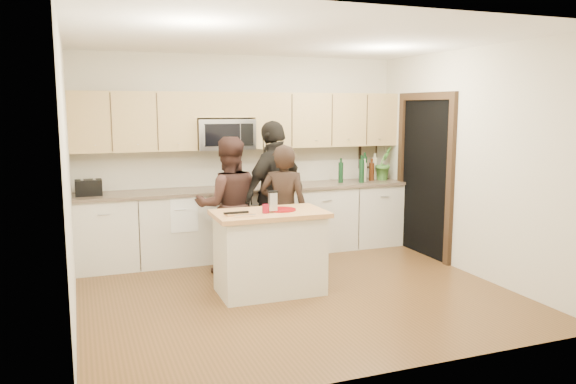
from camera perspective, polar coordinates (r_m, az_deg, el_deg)
name	(u,v)px	position (r m, az deg, el deg)	size (l,w,h in m)	color
floor	(295,292)	(6.24, 0.76, -10.14)	(4.50, 4.50, 0.00)	brown
room_shell	(296,134)	(5.91, 0.80, 5.95)	(4.52, 4.02, 2.71)	beige
back_cabinetry	(250,221)	(7.66, -3.86, -2.96)	(4.50, 0.66, 0.94)	beige
upper_cabinetry	(248,119)	(7.65, -4.04, 7.38)	(4.50, 0.33, 0.75)	tan
microwave	(225,134)	(7.53, -6.46, 5.86)	(0.76, 0.41, 0.40)	silver
doorway	(425,171)	(7.80, 13.73, 2.13)	(0.06, 1.25, 2.20)	black
framed_picture	(368,156)	(8.56, 8.11, 3.67)	(0.30, 0.03, 0.38)	black
dish_towel	(182,204)	(7.20, -10.70, -1.16)	(0.34, 0.60, 0.48)	white
island	(270,252)	(6.11, -1.87, -6.10)	(1.21, 0.71, 0.90)	beige
red_plate	(282,210)	(6.07, -0.64, -1.80)	(0.31, 0.31, 0.02)	maroon
box_grater	(273,201)	(5.94, -1.56, -0.88)	(0.10, 0.07, 0.21)	silver
drink_glass	(266,209)	(5.91, -2.28, -1.71)	(0.07, 0.07, 0.09)	maroon
cutting_board	(238,213)	(5.87, -5.09, -2.18)	(0.27, 0.19, 0.02)	#B07549
tongs	(236,213)	(5.81, -5.28, -2.10)	(0.26, 0.03, 0.02)	black
knife	(245,215)	(5.71, -4.38, -2.34)	(0.22, 0.02, 0.01)	silver
toaster	(89,188)	(7.23, -19.60, 0.43)	(0.31, 0.20, 0.20)	black
bottle_cluster	(364,168)	(8.24, 7.77, 2.40)	(0.73, 0.37, 0.41)	black
orchid	(384,163)	(8.40, 9.69, 2.91)	(0.27, 0.22, 0.49)	#448033
woman_left	(284,211)	(6.66, -0.45, -1.92)	(0.57, 0.38, 1.58)	black
woman_center	(228,205)	(6.81, -6.08, -1.37)	(0.81, 0.63, 1.66)	black
woman_right	(275,194)	(7.07, -1.35, -0.21)	(1.08, 0.45, 1.84)	black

